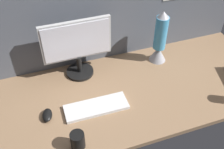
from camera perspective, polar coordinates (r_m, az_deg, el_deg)
The scene contains 7 objects.
ground_plane at distance 172.68cm, azimuth 4.80°, elevation -2.98°, with size 180.00×80.00×3.00cm, color #8C6B4C.
cubicle_wall_back at distance 180.86cm, azimuth 0.69°, elevation 12.33°, with size 180.00×5.50×61.30cm.
monitor at distance 169.07cm, azimuth -7.38°, elevation 6.02°, with size 43.61×18.00×39.01cm.
keyboard at distance 158.40cm, azimuth -3.34°, elevation -6.88°, with size 37.00×13.00×2.00cm, color silver.
mouse at distance 157.62cm, azimuth -13.53°, elevation -8.33°, with size 5.60×9.60×3.40cm, color black.
mug_black_travel at distance 140.55cm, azimuth -7.28°, elevation -13.63°, with size 7.42×7.42×9.69cm.
lava_lamp at distance 185.01cm, azimuth 10.04°, elevation 7.00°, with size 11.61×11.61×38.00cm.
Camera 1 is at (-53.66, -110.27, 120.07)cm, focal length 43.28 mm.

